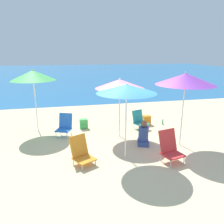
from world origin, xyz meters
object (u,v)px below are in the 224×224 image
beach_chair_teal (140,120)px  backpack_orange (147,120)px  beach_umbrella_blue (126,89)px  beach_chair_red (170,147)px  beach_umbrella_pink (120,84)px  backpack_green (84,124)px  beach_umbrella_purple (185,79)px  water_bottle (163,122)px  person_seated_near (143,135)px  beach_chair_orange (81,152)px  beach_chair_blue (65,125)px  beach_umbrella_green (33,75)px

beach_chair_teal → backpack_orange: beach_chair_teal is taller
beach_umbrella_blue → beach_chair_red: size_ratio=2.48×
beach_umbrella_pink → backpack_green: 2.28m
beach_umbrella_blue → beach_umbrella_pink: bearing=81.5°
beach_umbrella_purple → water_bottle: beach_umbrella_purple is taller
person_seated_near → backpack_green: 2.61m
beach_umbrella_pink → beach_chair_teal: (0.97, 0.61, -1.51)m
backpack_green → backpack_orange: 2.55m
beach_umbrella_pink → beach_chair_orange: beach_umbrella_pink is taller
beach_umbrella_blue → beach_chair_blue: 3.04m
beach_umbrella_purple → backpack_orange: 2.88m
beach_chair_blue → beach_chair_teal: bearing=27.1°
beach_umbrella_purple → beach_chair_teal: 2.60m
beach_umbrella_green → beach_chair_red: size_ratio=2.70×
backpack_green → beach_umbrella_blue: bearing=-71.4°
beach_umbrella_purple → beach_chair_red: (-0.83, -0.90, -1.68)m
beach_umbrella_purple → beach_chair_blue: 4.26m
beach_umbrella_blue → water_bottle: size_ratio=9.14×
beach_umbrella_pink → beach_umbrella_green: bearing=157.0°
beach_umbrella_green → person_seated_near: bearing=-32.1°
beach_chair_blue → person_seated_near: bearing=-5.7°
beach_umbrella_blue → backpack_green: size_ratio=5.72×
beach_umbrella_pink → backpack_orange: beach_umbrella_pink is taller
beach_chair_blue → water_bottle: bearing=29.7°
beach_umbrella_pink → beach_chair_teal: size_ratio=2.93×
beach_chair_red → water_bottle: (1.19, 2.90, -0.32)m
beach_umbrella_green → beach_umbrella_blue: 3.83m
backpack_green → backpack_orange: bearing=-2.2°
beach_umbrella_blue → backpack_orange: (1.65, 2.57, -1.76)m
backpack_orange → beach_umbrella_blue: bearing=-122.6°
beach_umbrella_blue → water_bottle: beach_umbrella_blue is taller
beach_umbrella_purple → water_bottle: 2.85m
backpack_green → water_bottle: (3.19, -0.24, -0.09)m
beach_umbrella_purple → beach_umbrella_green: bearing=152.4°
beach_chair_blue → beach_chair_teal: (2.83, 0.15, -0.06)m
water_bottle → beach_umbrella_purple: bearing=-100.3°
beach_umbrella_purple → person_seated_near: bearing=167.8°
beach_chair_orange → beach_umbrella_pink: bearing=20.8°
beach_chair_orange → water_bottle: 4.32m
beach_chair_blue → beach_umbrella_green: bearing=167.0°
beach_umbrella_purple → beach_chair_blue: beach_umbrella_purple is taller
beach_chair_blue → beach_chair_red: bearing=-18.7°
backpack_green → beach_umbrella_pink: bearing=-43.3°
beach_umbrella_purple → water_bottle: size_ratio=10.00×
beach_umbrella_blue → beach_chair_teal: size_ratio=3.03×
beach_umbrella_green → beach_chair_teal: 4.23m
beach_chair_orange → beach_chair_red: beach_chair_red is taller
beach_umbrella_pink → backpack_green: (-1.14, 1.07, -1.66)m
beach_chair_teal → person_seated_near: 1.58m
backpack_orange → person_seated_near: bearing=-114.5°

